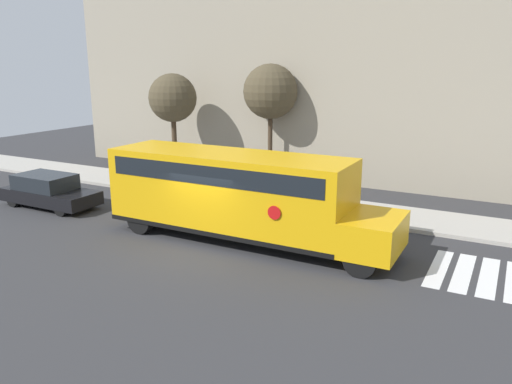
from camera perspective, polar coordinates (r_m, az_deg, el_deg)
The scene contains 7 objects.
ground_plane at distance 17.23m, azimuth -6.26°, elevation -6.38°, with size 60.00×60.00×0.00m, color #333335.
sidewalk_strip at distance 22.60m, azimuth 3.00°, elevation -1.04°, with size 44.00×3.00×0.15m.
building_backdrop at distance 27.83m, azimuth 8.94°, elevation 12.12°, with size 32.00×4.00×10.10m.
school_bus at distance 17.41m, azimuth -2.26°, elevation 0.08°, with size 10.41×2.57×3.10m.
parked_car at distance 23.62m, azimuth -22.60°, elevation 0.12°, with size 4.50×1.78×1.43m.
tree_near_sidewalk at distance 26.21m, azimuth 1.66°, elevation 11.35°, with size 2.82×2.82×6.13m.
tree_far_sidewalk at distance 27.82m, azimuth -9.50°, elevation 10.50°, with size 2.61×2.61×5.62m.
Camera 1 is at (9.15, -13.26, 6.10)m, focal length 35.00 mm.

